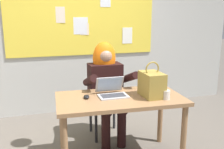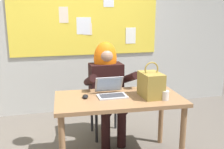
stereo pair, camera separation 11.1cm
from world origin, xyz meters
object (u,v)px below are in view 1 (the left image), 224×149
at_px(desk_main, 120,106).
at_px(computer_mouse, 86,97).
at_px(laptop, 112,91).
at_px(coffee_mug, 166,95).
at_px(person_costumed, 106,83).
at_px(chair_at_desk, 104,97).
at_px(handbag, 152,84).

distance_m(desk_main, computer_mouse, 0.37).
bearing_deg(desk_main, laptop, 129.86).
bearing_deg(desk_main, coffee_mug, -26.48).
height_order(person_costumed, laptop, person_costumed).
bearing_deg(laptop, person_costumed, 81.04).
bearing_deg(coffee_mug, chair_at_desk, 113.56).
xyz_separation_m(chair_at_desk, person_costumed, (-0.00, -0.13, 0.23)).
relative_size(chair_at_desk, laptop, 2.90).
distance_m(person_costumed, coffee_mug, 0.90).
height_order(person_costumed, handbag, person_costumed).
xyz_separation_m(person_costumed, computer_mouse, (-0.37, -0.52, 0.01)).
bearing_deg(desk_main, computer_mouse, 169.78).
relative_size(laptop, coffee_mug, 3.30).
bearing_deg(desk_main, chair_at_desk, 88.17).
height_order(desk_main, laptop, laptop).
bearing_deg(chair_at_desk, person_costumed, 0.40).
distance_m(laptop, coffee_mug, 0.57).
relative_size(desk_main, coffee_mug, 14.59).
relative_size(person_costumed, laptop, 4.01).
relative_size(computer_mouse, handbag, 0.28).
height_order(computer_mouse, coffee_mug, coffee_mug).
height_order(person_costumed, computer_mouse, person_costumed).
bearing_deg(person_costumed, desk_main, -2.04).
distance_m(chair_at_desk, handbag, 0.93).
distance_m(desk_main, person_costumed, 0.60).
bearing_deg(coffee_mug, laptop, 149.39).
relative_size(desk_main, person_costumed, 1.10).
height_order(handbag, coffee_mug, handbag).
bearing_deg(handbag, person_costumed, 114.78).
bearing_deg(person_costumed, chair_at_desk, 179.33).
xyz_separation_m(computer_mouse, handbag, (0.68, -0.14, 0.12)).
xyz_separation_m(computer_mouse, coffee_mug, (0.78, -0.28, 0.03)).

